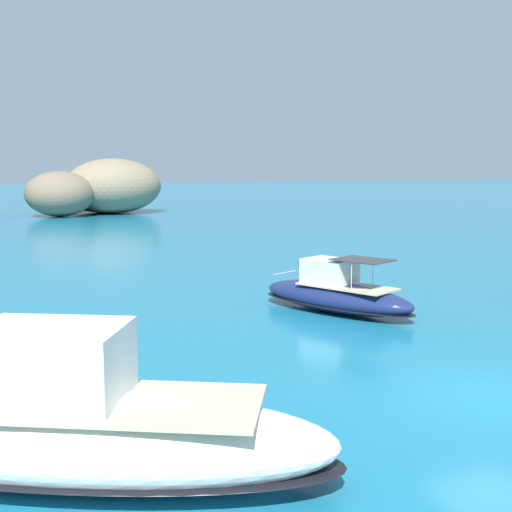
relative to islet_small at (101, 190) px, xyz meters
name	(u,v)px	position (x,y,z in m)	size (l,w,h in m)	color
ground_plane	(494,398)	(-4.69, -66.56, -2.62)	(400.00, 400.00, 0.00)	#197093
islet_small	(101,190)	(0.00, 0.00, 0.00)	(16.69, 14.20, 6.24)	#9E8966
motorboat_white	(75,429)	(-14.39, -66.75, -1.70)	(9.41, 7.09, 2.73)	white
motorboat_navy	(336,294)	(-3.08, -56.69, -1.95)	(4.42, 6.92, 2.09)	navy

